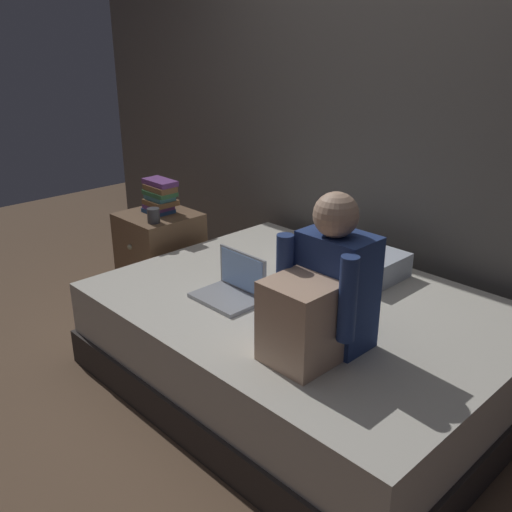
{
  "coord_description": "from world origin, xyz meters",
  "views": [
    {
      "loc": [
        1.82,
        -1.6,
        1.69
      ],
      "look_at": [
        0.07,
        0.1,
        0.72
      ],
      "focal_mm": 39.93,
      "sensor_mm": 36.0,
      "label": 1
    }
  ],
  "objects_px": {
    "laptop": "(232,287)",
    "mug": "(154,216)",
    "book_stack": "(160,196)",
    "person_sitting": "(322,294)",
    "pillow": "(349,260)",
    "nightstand": "(161,257)",
    "bed": "(303,343)"
  },
  "relations": [
    {
      "from": "laptop",
      "to": "mug",
      "type": "relative_size",
      "value": 3.56
    },
    {
      "from": "book_stack",
      "to": "mug",
      "type": "relative_size",
      "value": 2.57
    },
    {
      "from": "person_sitting",
      "to": "pillow",
      "type": "bearing_deg",
      "value": 119.43
    },
    {
      "from": "mug",
      "to": "laptop",
      "type": "bearing_deg",
      "value": -10.53
    },
    {
      "from": "nightstand",
      "to": "person_sitting",
      "type": "distance_m",
      "value": 1.73
    },
    {
      "from": "bed",
      "to": "person_sitting",
      "type": "relative_size",
      "value": 3.05
    },
    {
      "from": "bed",
      "to": "mug",
      "type": "xyz_separation_m",
      "value": [
        -1.17,
        -0.06,
        0.41
      ]
    },
    {
      "from": "laptop",
      "to": "book_stack",
      "type": "bearing_deg",
      "value": 163.11
    },
    {
      "from": "nightstand",
      "to": "person_sitting",
      "type": "height_order",
      "value": "person_sitting"
    },
    {
      "from": "laptop",
      "to": "pillow",
      "type": "height_order",
      "value": "laptop"
    },
    {
      "from": "person_sitting",
      "to": "book_stack",
      "type": "bearing_deg",
      "value": 167.1
    },
    {
      "from": "mug",
      "to": "bed",
      "type": "bearing_deg",
      "value": 3.07
    },
    {
      "from": "laptop",
      "to": "book_stack",
      "type": "height_order",
      "value": "book_stack"
    },
    {
      "from": "person_sitting",
      "to": "laptop",
      "type": "bearing_deg",
      "value": 174.19
    },
    {
      "from": "pillow",
      "to": "book_stack",
      "type": "xyz_separation_m",
      "value": [
        -1.23,
        -0.36,
        0.18
      ]
    },
    {
      "from": "bed",
      "to": "person_sitting",
      "type": "xyz_separation_m",
      "value": [
        0.34,
        -0.29,
        0.49
      ]
    },
    {
      "from": "bed",
      "to": "nightstand",
      "type": "relative_size",
      "value": 3.34
    },
    {
      "from": "nightstand",
      "to": "mug",
      "type": "distance_m",
      "value": 0.39
    },
    {
      "from": "mug",
      "to": "person_sitting",
      "type": "bearing_deg",
      "value": -8.64
    },
    {
      "from": "bed",
      "to": "pillow",
      "type": "bearing_deg",
      "value": 99.87
    },
    {
      "from": "bed",
      "to": "person_sitting",
      "type": "bearing_deg",
      "value": -40.65
    },
    {
      "from": "person_sitting",
      "to": "mug",
      "type": "bearing_deg",
      "value": 171.36
    },
    {
      "from": "pillow",
      "to": "mug",
      "type": "bearing_deg",
      "value": -154.84
    },
    {
      "from": "laptop",
      "to": "book_stack",
      "type": "distance_m",
      "value": 1.1
    },
    {
      "from": "bed",
      "to": "book_stack",
      "type": "bearing_deg",
      "value": 176.25
    },
    {
      "from": "pillow",
      "to": "book_stack",
      "type": "height_order",
      "value": "book_stack"
    },
    {
      "from": "person_sitting",
      "to": "book_stack",
      "type": "distance_m",
      "value": 1.69
    },
    {
      "from": "person_sitting",
      "to": "mug",
      "type": "height_order",
      "value": "person_sitting"
    },
    {
      "from": "bed",
      "to": "laptop",
      "type": "height_order",
      "value": "laptop"
    },
    {
      "from": "nightstand",
      "to": "laptop",
      "type": "height_order",
      "value": "laptop"
    },
    {
      "from": "person_sitting",
      "to": "laptop",
      "type": "distance_m",
      "value": 0.64
    },
    {
      "from": "book_stack",
      "to": "nightstand",
      "type": "bearing_deg",
      "value": -69.7
    }
  ]
}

